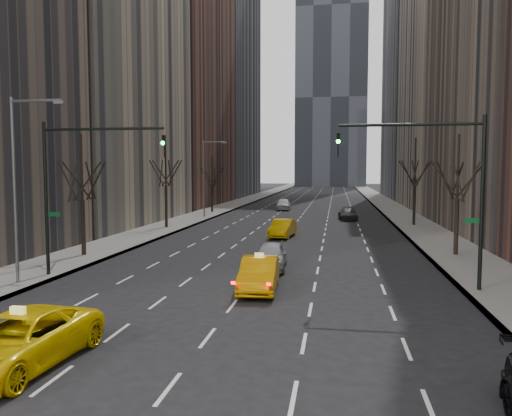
% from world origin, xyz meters
% --- Properties ---
extents(ground, '(400.00, 400.00, 0.00)m').
position_xyz_m(ground, '(0.00, 0.00, 0.00)').
color(ground, black).
rests_on(ground, ground).
extents(sidewalk_left, '(4.50, 320.00, 0.15)m').
position_xyz_m(sidewalk_left, '(-12.25, 70.00, 0.07)').
color(sidewalk_left, slate).
rests_on(sidewalk_left, ground).
extents(sidewalk_right, '(4.50, 320.00, 0.15)m').
position_xyz_m(sidewalk_right, '(12.25, 70.00, 0.07)').
color(sidewalk_right, slate).
rests_on(sidewalk_right, ground).
extents(bld_left_far, '(14.00, 28.00, 44.00)m').
position_xyz_m(bld_left_far, '(-21.50, 66.00, 22.00)').
color(bld_left_far, brown).
rests_on(bld_left_far, ground).
extents(bld_left_deep, '(14.00, 30.00, 60.00)m').
position_xyz_m(bld_left_deep, '(-21.50, 96.00, 30.00)').
color(bld_left_deep, slate).
rests_on(bld_left_deep, ground).
extents(bld_right_far, '(14.00, 28.00, 50.00)m').
position_xyz_m(bld_right_far, '(21.50, 64.00, 25.00)').
color(bld_right_far, '#BCAD90').
rests_on(bld_right_far, ground).
extents(bld_right_deep, '(14.00, 30.00, 58.00)m').
position_xyz_m(bld_right_deep, '(21.50, 95.00, 29.00)').
color(bld_right_deep, slate).
rests_on(bld_right_deep, ground).
extents(tower_far, '(24.00, 24.00, 120.00)m').
position_xyz_m(tower_far, '(2.00, 170.00, 60.00)').
color(tower_far, black).
rests_on(tower_far, ground).
extents(tree_lw_b, '(3.36, 3.50, 7.82)m').
position_xyz_m(tree_lw_b, '(-12.00, 18.00, 3.72)').
color(tree_lw_b, black).
rests_on(tree_lw_b, ground).
extents(tree_lw_c, '(3.36, 3.50, 8.74)m').
position_xyz_m(tree_lw_c, '(-12.00, 34.00, 4.04)').
color(tree_lw_c, black).
rests_on(tree_lw_c, ground).
extents(tree_lw_d, '(3.36, 3.50, 7.36)m').
position_xyz_m(tree_lw_d, '(-12.00, 52.00, 3.56)').
color(tree_lw_d, black).
rests_on(tree_lw_d, ground).
extents(tree_rw_b, '(3.36, 3.50, 7.82)m').
position_xyz_m(tree_rw_b, '(12.00, 22.00, 3.72)').
color(tree_rw_b, black).
rests_on(tree_rw_b, ground).
extents(tree_rw_c, '(3.36, 3.50, 8.74)m').
position_xyz_m(tree_rw_c, '(12.00, 40.00, 4.04)').
color(tree_rw_c, black).
rests_on(tree_rw_c, ground).
extents(traffic_mast_left, '(6.69, 0.39, 8.00)m').
position_xyz_m(traffic_mast_left, '(-9.11, 12.00, 5.49)').
color(traffic_mast_left, black).
rests_on(traffic_mast_left, ground).
extents(traffic_mast_right, '(6.69, 0.39, 8.00)m').
position_xyz_m(traffic_mast_right, '(9.11, 12.00, 5.49)').
color(traffic_mast_right, black).
rests_on(traffic_mast_right, ground).
extents(streetlight_near, '(2.83, 0.22, 9.00)m').
position_xyz_m(streetlight_near, '(-10.84, 10.00, 5.62)').
color(streetlight_near, slate).
rests_on(streetlight_near, ground).
extents(streetlight_far, '(2.83, 0.22, 9.00)m').
position_xyz_m(streetlight_far, '(-10.84, 45.00, 5.62)').
color(streetlight_far, slate).
rests_on(streetlight_far, ground).
extents(taxi_suv, '(3.01, 5.79, 1.56)m').
position_xyz_m(taxi_suv, '(-4.71, 0.69, 0.78)').
color(taxi_suv, yellow).
rests_on(taxi_suv, ground).
extents(taxi_sedan, '(1.93, 4.83, 1.56)m').
position_xyz_m(taxi_sedan, '(0.70, 10.88, 0.78)').
color(taxi_sedan, orange).
rests_on(taxi_sedan, ground).
extents(silver_sedan_ahead, '(2.05, 4.52, 1.50)m').
position_xyz_m(silver_sedan_ahead, '(0.54, 16.11, 0.75)').
color(silver_sedan_ahead, '#9A9CA1').
rests_on(silver_sedan_ahead, ground).
extents(far_taxi, '(2.08, 4.73, 1.51)m').
position_xyz_m(far_taxi, '(-0.20, 29.60, 0.75)').
color(far_taxi, '#E8AA04').
rests_on(far_taxi, ground).
extents(far_suv_grey, '(2.34, 4.90, 1.38)m').
position_xyz_m(far_suv_grey, '(5.55, 45.57, 0.69)').
color(far_suv_grey, '#2B2B30').
rests_on(far_suv_grey, ground).
extents(far_car_white, '(2.22, 4.90, 1.63)m').
position_xyz_m(far_car_white, '(-3.19, 58.37, 0.82)').
color(far_car_white, silver).
rests_on(far_car_white, ground).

